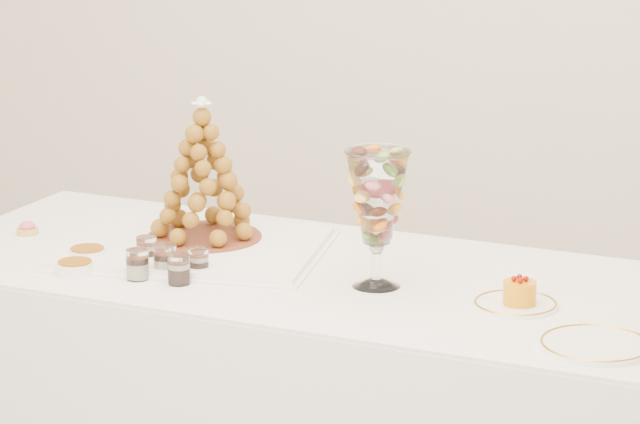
% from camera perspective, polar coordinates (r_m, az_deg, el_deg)
% --- Properties ---
extents(buffet_table, '(2.13, 0.97, 0.79)m').
position_cam_1_polar(buffet_table, '(3.84, 0.14, -7.91)').
color(buffet_table, white).
rests_on(buffet_table, ground).
extents(lace_tray, '(0.70, 0.57, 0.02)m').
position_cam_1_polar(lace_tray, '(3.87, -4.82, -1.36)').
color(lace_tray, white).
rests_on(lace_tray, buffet_table).
extents(macaron_vase, '(0.15, 0.15, 0.33)m').
position_cam_1_polar(macaron_vase, '(3.53, 2.16, 0.49)').
color(macaron_vase, white).
rests_on(macaron_vase, buffet_table).
extents(cake_plate, '(0.19, 0.19, 0.01)m').
position_cam_1_polar(cake_plate, '(3.48, 7.37, -3.47)').
color(cake_plate, white).
rests_on(cake_plate, buffet_table).
extents(spare_plate, '(0.24, 0.24, 0.01)m').
position_cam_1_polar(spare_plate, '(3.24, 10.34, -4.95)').
color(spare_plate, white).
rests_on(spare_plate, buffet_table).
extents(pink_tart, '(0.06, 0.06, 0.04)m').
position_cam_1_polar(pink_tart, '(4.09, -10.96, -0.63)').
color(pink_tart, tan).
rests_on(pink_tart, buffet_table).
extents(verrine_a, '(0.06, 0.06, 0.07)m').
position_cam_1_polar(verrine_a, '(3.78, -6.55, -1.44)').
color(verrine_a, white).
rests_on(verrine_a, buffet_table).
extents(verrine_b, '(0.06, 0.06, 0.08)m').
position_cam_1_polar(verrine_b, '(3.68, -5.86, -1.82)').
color(verrine_b, white).
rests_on(verrine_b, buffet_table).
extents(verrine_c, '(0.06, 0.06, 0.07)m').
position_cam_1_polar(verrine_c, '(3.68, -4.59, -1.88)').
color(verrine_c, white).
rests_on(verrine_c, buffet_table).
extents(verrine_d, '(0.06, 0.06, 0.07)m').
position_cam_1_polar(verrine_d, '(3.66, -6.89, -1.97)').
color(verrine_d, white).
rests_on(verrine_d, buffet_table).
extents(verrine_e, '(0.06, 0.06, 0.07)m').
position_cam_1_polar(verrine_e, '(3.61, -5.34, -2.17)').
color(verrine_e, white).
rests_on(verrine_e, buffet_table).
extents(ramekin_back, '(0.09, 0.09, 0.03)m').
position_cam_1_polar(ramekin_back, '(3.83, -8.75, -1.60)').
color(ramekin_back, white).
rests_on(ramekin_back, buffet_table).
extents(ramekin_front, '(0.09, 0.09, 0.03)m').
position_cam_1_polar(ramekin_front, '(3.73, -9.21, -2.10)').
color(ramekin_front, white).
rests_on(ramekin_front, buffet_table).
extents(croquembouche, '(0.30, 0.30, 0.37)m').
position_cam_1_polar(croquembouche, '(3.88, -4.43, 1.59)').
color(croquembouche, brown).
rests_on(croquembouche, lace_tray).
extents(mousse_cake, '(0.08, 0.08, 0.07)m').
position_cam_1_polar(mousse_cake, '(3.46, 7.52, -3.01)').
color(mousse_cake, orange).
rests_on(mousse_cake, cake_plate).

